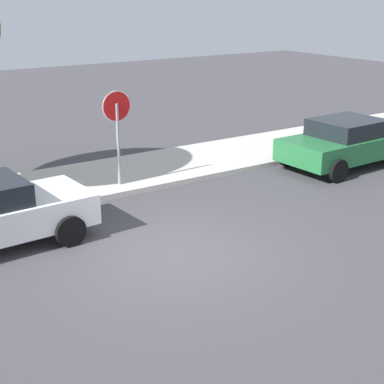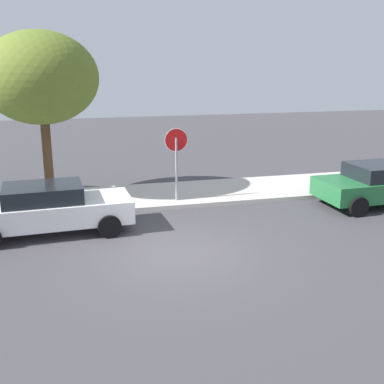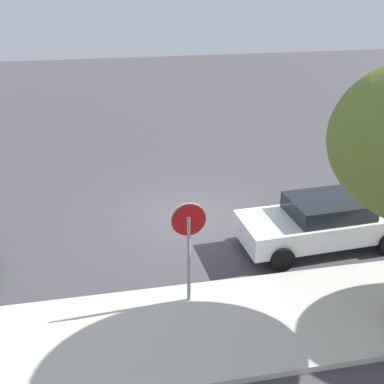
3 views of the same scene
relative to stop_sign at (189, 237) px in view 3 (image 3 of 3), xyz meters
The scene contains 4 objects.
ground_plane 4.60m from the stop_sign, 102.37° to the right, with size 60.00×60.00×0.00m, color #423F44.
sidewalk_curb 2.13m from the stop_sign, 134.39° to the left, with size 32.00×3.04×0.14m, color beige.
stop_sign is the anchor object (origin of this frame).
parked_car_white 4.58m from the stop_sign, 155.42° to the right, with size 4.59×2.14×1.39m.
Camera 3 is at (2.57, 12.79, 6.88)m, focal length 45.00 mm.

